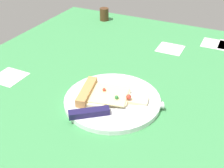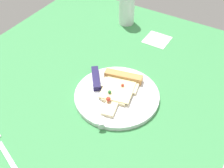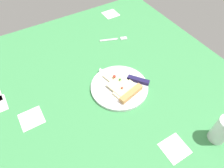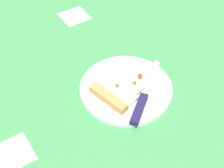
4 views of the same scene
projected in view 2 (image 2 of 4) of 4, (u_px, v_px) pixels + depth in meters
The scene contains 6 objects.
ground_plane at pixel (119, 121), 82.43cm from camera, with size 120.62×120.62×3.00cm.
plate at pixel (117, 96), 86.79cm from camera, with size 25.65×25.65×1.35cm, color silver.
pizza_slice at pixel (119, 87), 87.56cm from camera, with size 13.14×18.73×2.67cm.
knife at pixel (97, 89), 87.17cm from camera, with size 16.38×20.24×2.45cm.
drinking_glass at pixel (127, 9), 114.21cm from camera, with size 6.21×6.21×11.99cm, color white.
fork at pixel (1, 146), 74.00cm from camera, with size 14.95×7.10×0.80cm.
Camera 2 is at (-25.51, 46.03, 62.88)cm, focal length 46.04 mm.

